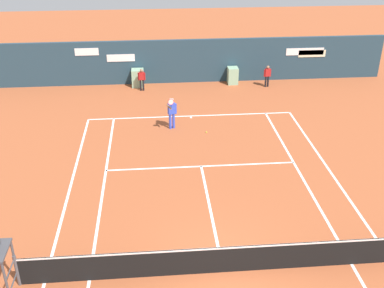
{
  "coord_description": "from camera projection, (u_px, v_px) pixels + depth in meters",
  "views": [
    {
      "loc": [
        -1.88,
        -10.62,
        9.89
      ],
      "look_at": [
        -0.35,
        6.95,
        0.8
      ],
      "focal_mm": 43.62,
      "sensor_mm": 36.0,
      "label": 1
    }
  ],
  "objects": [
    {
      "name": "ball_kid_centre_post",
      "position": [
        267.0,
        75.0,
        28.01
      ],
      "size": [
        0.44,
        0.19,
        1.33
      ],
      "rotation": [
        0.0,
        0.0,
        3.21
      ],
      "color": "black",
      "rests_on": "ground_plane"
    },
    {
      "name": "ball_kid_right_post",
      "position": [
        142.0,
        78.0,
        27.43
      ],
      "size": [
        0.45,
        0.19,
        1.33
      ],
      "rotation": [
        0.0,
        0.0,
        3.12
      ],
      "color": "black",
      "rests_on": "ground_plane"
    },
    {
      "name": "player_on_baseline",
      "position": [
        172.0,
        111.0,
        22.65
      ],
      "size": [
        0.49,
        0.77,
        1.79
      ],
      "rotation": [
        0.0,
        0.0,
        3.44
      ],
      "color": "blue",
      "rests_on": "ground_plane"
    },
    {
      "name": "tennis_ball_by_sideline",
      "position": [
        206.0,
        132.0,
        22.63
      ],
      "size": [
        0.07,
        0.07,
        0.07
      ],
      "primitive_type": "sphere",
      "color": "#CCE033",
      "rests_on": "ground_plane"
    },
    {
      "name": "ground_plane",
      "position": [
        221.0,
        259.0,
        14.59
      ],
      "size": [
        80.0,
        80.0,
        0.01
      ],
      "color": "#A8512D"
    },
    {
      "name": "tennis_net",
      "position": [
        224.0,
        259.0,
        13.84
      ],
      "size": [
        12.1,
        0.1,
        1.07
      ],
      "color": "#4C4C51",
      "rests_on": "ground_plane"
    },
    {
      "name": "sponsor_back_wall",
      "position": [
        183.0,
        62.0,
        28.51
      ],
      "size": [
        25.0,
        1.02,
        2.67
      ],
      "color": "#233D4C",
      "rests_on": "ground_plane"
    }
  ]
}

